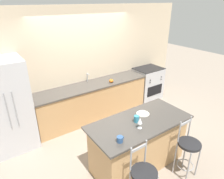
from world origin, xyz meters
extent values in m
plane|color=gray|center=(0.00, 0.00, 0.00)|extent=(18.00, 18.00, 0.00)
cube|color=beige|center=(0.00, 0.72, 1.35)|extent=(6.00, 0.07, 2.70)
cube|color=tan|center=(0.00, 0.39, 0.44)|extent=(2.92, 0.66, 0.87)
cube|color=#47423D|center=(0.00, 0.39, 0.89)|extent=(2.95, 0.70, 0.03)
cube|color=black|center=(0.00, 0.39, 0.90)|extent=(0.56, 0.36, 0.01)
cylinder|color=#ADAFB5|center=(0.00, 0.61, 1.02)|extent=(0.02, 0.02, 0.22)
cylinder|color=#ADAFB5|center=(0.00, 0.55, 1.12)|extent=(0.02, 0.12, 0.02)
cube|color=tan|center=(-0.16, -1.54, 0.45)|extent=(1.66, 0.72, 0.90)
cube|color=#47423D|center=(-0.16, -1.54, 0.92)|extent=(1.78, 0.84, 0.03)
cube|color=#BCBCC1|center=(-1.88, 0.32, 0.92)|extent=(0.77, 0.76, 1.84)
cylinder|color=#939399|center=(-1.94, -0.08, 1.01)|extent=(0.02, 0.02, 0.70)
cylinder|color=#939399|center=(-1.82, -0.08, 1.01)|extent=(0.02, 0.02, 0.70)
cube|color=#B7B7BC|center=(1.91, 0.38, 0.47)|extent=(0.80, 0.63, 0.94)
cube|color=black|center=(1.91, 0.06, 0.36)|extent=(0.58, 0.01, 0.30)
cube|color=black|center=(1.91, 0.38, 0.94)|extent=(0.80, 0.63, 0.02)
cylinder|color=black|center=(1.69, 0.05, 0.73)|extent=(0.03, 0.02, 0.03)
cylinder|color=black|center=(2.14, 0.05, 0.73)|extent=(0.03, 0.02, 0.03)
cylinder|color=black|center=(1.69, 0.05, 0.65)|extent=(0.03, 0.02, 0.03)
cylinder|color=black|center=(2.14, 0.05, 0.65)|extent=(0.03, 0.02, 0.03)
cylinder|color=#232326|center=(-0.67, -2.21, 0.66)|extent=(0.37, 0.37, 0.04)
cylinder|color=#99999E|center=(-0.80, -2.08, 0.87)|extent=(0.02, 0.02, 0.38)
cylinder|color=#99999E|center=(-0.54, -2.08, 0.87)|extent=(0.02, 0.02, 0.38)
cube|color=#99999E|center=(-0.67, -2.08, 0.99)|extent=(0.27, 0.02, 0.04)
cylinder|color=#99999E|center=(0.21, -2.33, 0.32)|extent=(0.02, 0.02, 0.63)
cylinder|color=#99999E|center=(0.48, -2.33, 0.32)|extent=(0.02, 0.02, 0.63)
cylinder|color=#99999E|center=(0.21, -2.06, 0.32)|extent=(0.02, 0.02, 0.63)
cylinder|color=#99999E|center=(0.48, -2.06, 0.32)|extent=(0.02, 0.02, 0.63)
torus|color=#99999E|center=(0.35, -2.19, 0.20)|extent=(0.28, 0.28, 0.02)
cylinder|color=#232326|center=(0.35, -2.19, 0.66)|extent=(0.37, 0.37, 0.04)
cylinder|color=#99999E|center=(0.21, -2.06, 0.87)|extent=(0.02, 0.02, 0.38)
cylinder|color=#99999E|center=(0.48, -2.06, 0.87)|extent=(0.02, 0.02, 0.38)
cube|color=#99999E|center=(0.35, -2.06, 0.99)|extent=(0.27, 0.02, 0.04)
cylinder|color=beige|center=(0.03, -1.40, 0.94)|extent=(0.23, 0.23, 0.01)
torus|color=beige|center=(0.03, -1.40, 0.95)|extent=(0.22, 0.22, 0.01)
cylinder|color=white|center=(-0.30, -1.68, 0.94)|extent=(0.07, 0.07, 0.00)
cylinder|color=white|center=(-0.30, -1.68, 0.98)|extent=(0.01, 0.01, 0.08)
cone|color=white|center=(-0.30, -1.68, 1.07)|extent=(0.08, 0.08, 0.10)
cylinder|color=#335689|center=(-0.76, -1.77, 0.98)|extent=(0.09, 0.09, 0.09)
torus|color=#335689|center=(-0.71, -1.77, 0.98)|extent=(0.06, 0.01, 0.06)
cylinder|color=teal|center=(-0.23, -1.52, 0.99)|extent=(0.09, 0.09, 0.12)
ellipsoid|color=orange|center=(0.45, 0.20, 0.95)|extent=(0.11, 0.11, 0.09)
cylinder|color=brown|center=(0.45, 0.20, 1.00)|extent=(0.02, 0.02, 0.02)
camera|label=1|loc=(-2.16, -3.59, 2.80)|focal=32.00mm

